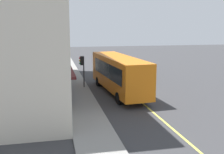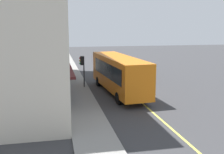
# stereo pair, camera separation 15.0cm
# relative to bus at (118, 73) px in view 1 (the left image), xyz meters

# --- Properties ---
(ground) EXTENTS (120.00, 120.00, 0.00)m
(ground) POSITION_rel_bus_xyz_m (-0.61, -1.14, -1.99)
(ground) COLOR #38383A
(sidewalk) EXTENTS (80.00, 2.54, 0.15)m
(sidewalk) POSITION_rel_bus_xyz_m (-0.61, 3.83, -1.91)
(sidewalk) COLOR gray
(sidewalk) RESTS_ON ground
(lane_centre_stripe) EXTENTS (36.00, 0.16, 0.01)m
(lane_centre_stripe) POSITION_rel_bus_xyz_m (-0.61, -1.14, -1.98)
(lane_centre_stripe) COLOR #D8D14C
(lane_centre_stripe) RESTS_ON ground
(storefront_building) EXTENTS (24.95, 9.87, 12.95)m
(storefront_building) POSITION_rel_bus_xyz_m (2.53, 9.73, 4.48)
(storefront_building) COLOR beige
(storefront_building) RESTS_ON ground
(bus) EXTENTS (11.28, 3.33, 3.50)m
(bus) POSITION_rel_bus_xyz_m (0.00, 0.00, 0.00)
(bus) COLOR orange
(bus) RESTS_ON ground
(traffic_light) EXTENTS (0.30, 0.52, 3.20)m
(traffic_light) POSITION_rel_bus_xyz_m (2.60, 3.16, 0.55)
(traffic_light) COLOR #2D2D33
(traffic_light) RESTS_ON sidewalk
(car_maroon) EXTENTS (4.33, 1.91, 1.52)m
(car_maroon) POSITION_rel_bus_xyz_m (8.56, -3.73, -1.24)
(car_maroon) COLOR maroon
(car_maroon) RESTS_ON ground
(pedestrian_by_curb) EXTENTS (0.34, 0.34, 1.86)m
(pedestrian_by_curb) POSITION_rel_bus_xyz_m (9.93, 4.19, -0.71)
(pedestrian_by_curb) COLOR black
(pedestrian_by_curb) RESTS_ON sidewalk
(pedestrian_mid_block) EXTENTS (0.34, 0.34, 1.78)m
(pedestrian_mid_block) POSITION_rel_bus_xyz_m (0.98, 4.68, -0.76)
(pedestrian_mid_block) COLOR black
(pedestrian_mid_block) RESTS_ON sidewalk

